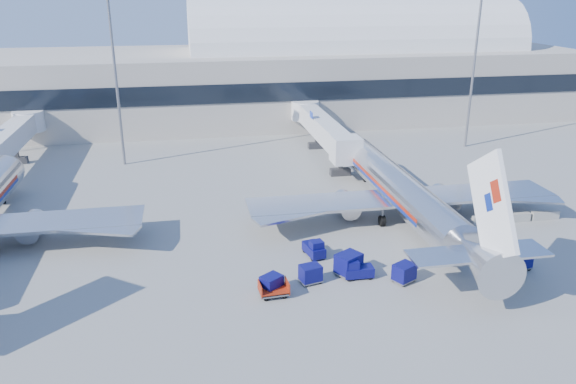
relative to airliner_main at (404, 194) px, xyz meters
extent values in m
plane|color=gray|center=(-10.00, -4.51, -2.93)|extent=(260.00, 260.00, 0.00)
cube|color=#B2AA9E|center=(-35.00, 51.49, 3.07)|extent=(170.00, 28.00, 12.00)
cube|color=black|center=(-35.00, 37.54, 4.07)|extent=(170.00, 0.40, 3.00)
cylinder|color=silver|center=(10.00, 51.49, 9.07)|extent=(60.00, 18.00, 18.00)
cylinder|color=silver|center=(0.00, 1.49, -0.03)|extent=(3.80, 28.00, 3.80)
sphere|color=silver|center=(0.00, 15.49, -0.03)|extent=(3.72, 3.72, 3.72)
cone|color=silver|center=(0.00, -15.51, 0.37)|extent=(3.80, 6.00, 3.80)
cube|color=#A51F0C|center=(0.00, 2.49, 0.22)|extent=(3.85, 20.16, 0.32)
cube|color=navy|center=(0.00, 2.49, -0.15)|extent=(3.85, 20.16, 0.32)
cube|color=white|center=(0.00, -16.01, 4.77)|extent=(0.35, 7.79, 8.74)
cube|color=silver|center=(0.00, -15.01, 0.57)|extent=(11.00, 3.00, 0.18)
cube|color=silver|center=(0.00, 0.49, -0.63)|extent=(32.00, 5.00, 0.28)
cylinder|color=#B7B7BC|center=(-5.50, 1.99, -1.58)|extent=(2.10, 3.80, 2.10)
cylinder|color=#B7B7BC|center=(5.50, 1.99, -1.58)|extent=(2.10, 3.80, 2.10)
cylinder|color=black|center=(0.00, 12.49, -2.48)|extent=(0.40, 0.90, 0.90)
sphere|color=silver|center=(-42.00, 15.49, -0.03)|extent=(3.72, 3.72, 3.72)
cylinder|color=#B7B7BC|center=(-36.50, 1.99, -1.58)|extent=(2.10, 3.80, 2.10)
cylinder|color=black|center=(-42.00, 12.49, -2.48)|extent=(0.40, 0.90, 0.90)
cube|color=silver|center=(-2.40, 25.49, 1.07)|extent=(2.70, 24.00, 2.70)
cube|color=silver|center=(-2.40, 13.29, 1.07)|extent=(3.40, 3.20, 3.20)
cylinder|color=silver|center=(-2.40, 36.99, 1.07)|extent=(4.40, 4.40, 3.00)
cube|color=#2D2D30|center=(-2.40, 15.49, -1.13)|extent=(0.50, 0.50, 3.00)
cube|color=#2D2D30|center=(-2.40, 15.49, -2.48)|extent=(2.60, 1.00, 0.90)
cube|color=#2D2D30|center=(-2.40, 28.49, -1.13)|extent=(0.50, 0.50, 3.00)
cube|color=#2D2D30|center=(-2.40, 28.49, -2.48)|extent=(2.60, 1.00, 0.90)
cube|color=navy|center=(-4.00, 25.49, 2.87)|extent=(0.12, 1.40, 0.90)
cube|color=silver|center=(-44.40, 25.49, 1.07)|extent=(2.70, 24.00, 2.70)
cylinder|color=silver|center=(-44.40, 36.99, 1.07)|extent=(4.40, 4.40, 3.00)
cube|color=#2D2D30|center=(-44.40, 28.49, -1.13)|extent=(0.50, 0.50, 3.00)
cube|color=#2D2D30|center=(-44.40, 28.49, -2.48)|extent=(2.60, 1.00, 0.90)
cylinder|color=slate|center=(-30.00, 25.49, 8.07)|extent=(0.36, 0.36, 22.00)
cylinder|color=slate|center=(20.00, 25.49, 8.07)|extent=(0.36, 0.36, 22.00)
cube|color=#9E9E96|center=(8.00, -2.51, -2.48)|extent=(3.00, 0.55, 0.90)
cube|color=#9E9E96|center=(11.30, -2.51, -2.48)|extent=(3.00, 0.55, 0.90)
cube|color=#9E9E96|center=(14.60, -2.51, -2.48)|extent=(3.00, 0.55, 0.90)
cube|color=#0A0A50|center=(-8.18, -10.91, -2.34)|extent=(2.47, 1.25, 0.80)
cube|color=#0A0A50|center=(-8.71, -10.91, -1.70)|extent=(0.97, 1.08, 0.75)
cylinder|color=black|center=(-7.32, -10.44, -2.63)|extent=(0.60, 0.24, 0.60)
cube|color=#0A0A50|center=(2.53, -7.87, -2.39)|extent=(2.48, 1.88, 0.73)
cube|color=#0A0A50|center=(2.09, -7.69, -1.81)|extent=(1.17, 1.23, 0.68)
cylinder|color=black|center=(3.42, -7.77, -2.66)|extent=(0.58, 0.40, 0.54)
cube|color=#0A0A50|center=(-10.89, -6.28, -2.32)|extent=(1.76, 2.76, 0.83)
cube|color=#0A0A50|center=(-10.78, -6.82, -1.65)|extent=(1.29, 1.20, 0.78)
cylinder|color=black|center=(-11.56, -5.51, -2.62)|extent=(0.36, 0.66, 0.62)
cube|color=#0A0A50|center=(-8.84, -10.24, -1.86)|extent=(2.55, 2.40, 1.63)
cube|color=slate|center=(-8.84, -10.24, -2.68)|extent=(2.67, 2.51, 0.11)
cylinder|color=black|center=(-8.49, -9.30, -2.70)|extent=(0.48, 0.39, 0.45)
cube|color=#0A0A50|center=(-12.26, -10.99, -2.06)|extent=(1.90, 1.64, 1.32)
cube|color=slate|center=(-12.26, -10.99, -2.73)|extent=(2.00, 1.71, 0.09)
cylinder|color=black|center=(-11.76, -10.34, -2.74)|extent=(0.39, 0.23, 0.37)
cube|color=#0A0A50|center=(-15.63, -12.01, -2.09)|extent=(2.01, 1.92, 1.28)
cube|color=slate|center=(-15.63, -12.01, -2.73)|extent=(2.11, 2.01, 0.09)
cylinder|color=black|center=(-15.40, -11.26, -2.75)|extent=(0.37, 0.32, 0.35)
cube|color=#0A0A50|center=(-4.72, -12.25, -2.04)|extent=(2.11, 1.96, 1.36)
cube|color=slate|center=(-4.72, -12.25, -2.72)|extent=(2.21, 2.05, 0.09)
cylinder|color=black|center=(-4.39, -11.48, -2.74)|extent=(0.40, 0.31, 0.37)
cube|color=#0A0A50|center=(5.61, -11.92, -1.85)|extent=(2.32, 1.98, 1.64)
cube|color=slate|center=(5.61, -11.92, -2.68)|extent=(2.45, 2.06, 0.11)
cylinder|color=black|center=(6.25, -11.15, -2.70)|extent=(0.48, 0.27, 0.45)
cube|color=slate|center=(-15.55, -12.57, -2.56)|extent=(2.37, 1.69, 0.12)
cube|color=maroon|center=(-15.55, -12.57, -2.36)|extent=(2.37, 1.74, 0.08)
cylinder|color=black|center=(-14.86, -11.96, -2.72)|extent=(0.42, 0.19, 0.41)
imported|color=#93E217|center=(4.67, -13.56, -1.98)|extent=(0.82, 0.80, 1.90)
camera|label=1|loc=(-21.47, -50.50, 19.76)|focal=35.00mm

